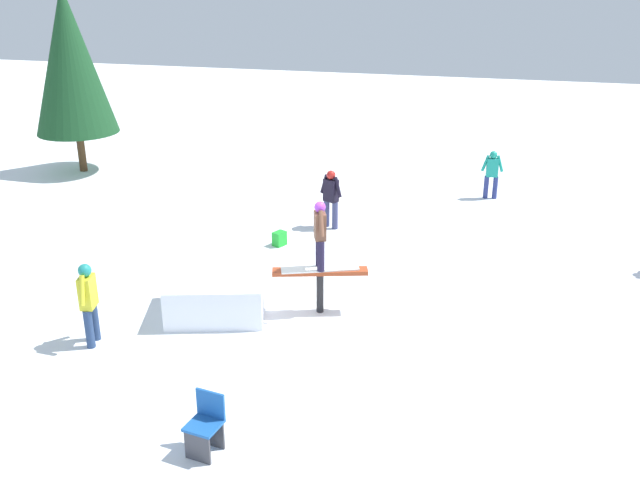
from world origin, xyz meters
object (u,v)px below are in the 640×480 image
at_px(main_rider_on_rail, 320,237).
at_px(bystander_teal, 492,172).
at_px(bystander_yellow, 89,300).
at_px(pine_tree_near, 70,60).
at_px(backpack_on_snow, 279,239).
at_px(rail_feature, 320,277).
at_px(bystander_black, 331,196).
at_px(folding_chair, 206,426).

distance_m(main_rider_on_rail, bystander_teal, 8.51).
relative_size(bystander_yellow, bystander_teal, 1.11).
distance_m(bystander_teal, pine_tree_near, 13.01).
bearing_deg(bystander_teal, backpack_on_snow, -140.89).
bearing_deg(bystander_yellow, rail_feature, 109.46).
bearing_deg(bystander_black, pine_tree_near, -172.47).
bearing_deg(main_rider_on_rail, pine_tree_near, 120.95).
xyz_separation_m(rail_feature, backpack_on_snow, (-1.78, 3.06, -0.55)).
height_order(bystander_teal, folding_chair, bystander_teal).
height_order(rail_feature, main_rider_on_rail, main_rider_on_rail).
relative_size(main_rider_on_rail, backpack_on_snow, 4.33).
height_order(main_rider_on_rail, pine_tree_near, pine_tree_near).
xyz_separation_m(bystander_black, backpack_on_snow, (-0.89, -1.48, -0.67)).
relative_size(main_rider_on_rail, bystander_teal, 1.07).
relative_size(bystander_yellow, folding_chair, 1.73).
relative_size(bystander_yellow, pine_tree_near, 0.27).
bearing_deg(bystander_black, bystander_teal, 68.09).
bearing_deg(backpack_on_snow, bystander_yellow, -174.37).
relative_size(rail_feature, folding_chair, 2.06).
xyz_separation_m(rail_feature, bystander_black, (-0.89, 4.54, 0.11)).
height_order(main_rider_on_rail, bystander_black, main_rider_on_rail).
height_order(bystander_yellow, pine_tree_near, pine_tree_near).
distance_m(bystander_black, folding_chair, 9.00).
distance_m(bystander_teal, folding_chair, 12.86).
height_order(bystander_yellow, folding_chair, bystander_yellow).
relative_size(backpack_on_snow, pine_tree_near, 0.06).
bearing_deg(main_rider_on_rail, folding_chair, -117.32).
bearing_deg(backpack_on_snow, bystander_black, -6.40).
bearing_deg(rail_feature, backpack_on_snow, 103.90).
xyz_separation_m(bystander_teal, pine_tree_near, (-12.72, -0.39, 2.70)).
xyz_separation_m(folding_chair, backpack_on_snow, (-1.32, 7.50, -0.24)).
distance_m(bystander_teal, backpack_on_snow, 6.82).
bearing_deg(backpack_on_snow, pine_tree_near, 85.23).
height_order(rail_feature, bystander_teal, bystander_teal).
distance_m(rail_feature, pine_tree_near, 12.67).
bearing_deg(backpack_on_snow, rail_feature, -125.13).
distance_m(backpack_on_snow, pine_tree_near, 9.76).
bearing_deg(bystander_black, bystander_yellow, -85.53).
height_order(folding_chair, pine_tree_near, pine_tree_near).
relative_size(main_rider_on_rail, pine_tree_near, 0.26).
bearing_deg(bystander_teal, bystander_black, -145.20).
height_order(rail_feature, pine_tree_near, pine_tree_near).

